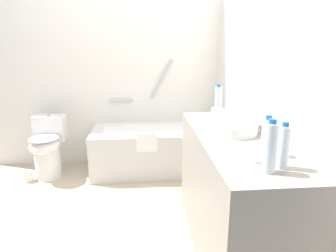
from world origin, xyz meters
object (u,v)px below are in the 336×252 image
object	(u,v)px
water_bottle_0	(270,148)
water_bottle_2	(267,137)
sink_faucet	(260,129)
water_bottle_3	(218,100)
drinking_glass_1	(230,119)
drinking_glass_2	(215,113)
bathtub	(155,148)
sink_basin	(235,129)
toilet_paper_roll	(28,176)
soap_dish	(261,159)
drinking_glass_0	(221,115)
toilet	(47,148)
water_bottle_1	(283,147)

from	to	relation	value
water_bottle_0	water_bottle_2	world-z (taller)	water_bottle_0
sink_faucet	water_bottle_3	distance (m)	0.59
water_bottle_0	drinking_glass_1	bearing A→B (deg)	85.20
drinking_glass_2	bathtub	bearing A→B (deg)	113.39
sink_basin	toilet_paper_roll	distance (m)	2.43
soap_dish	toilet_paper_roll	bearing A→B (deg)	137.16
drinking_glass_1	soap_dish	xyz separation A→B (m)	(-0.05, -0.73, -0.03)
sink_basin	drinking_glass_0	world-z (taller)	drinking_glass_0
sink_basin	drinking_glass_0	xyz separation A→B (m)	(-0.01, 0.33, 0.01)
toilet	toilet_paper_roll	size ratio (longest dim) A/B	6.06
water_bottle_3	sink_basin	bearing A→B (deg)	-92.60
water_bottle_3	drinking_glass_2	bearing A→B (deg)	-112.28
water_bottle_0	water_bottle_1	world-z (taller)	water_bottle_0
sink_basin	soap_dish	size ratio (longest dim) A/B	3.27
bathtub	drinking_glass_0	world-z (taller)	bathtub
water_bottle_2	drinking_glass_1	world-z (taller)	water_bottle_2
toilet	drinking_glass_1	xyz separation A→B (m)	(1.73, -1.13, 0.58)
water_bottle_3	toilet_paper_roll	distance (m)	2.26
sink_faucet	water_bottle_2	bearing A→B (deg)	-107.56
drinking_glass_1	toilet	bearing A→B (deg)	146.70
sink_basin	water_bottle_0	size ratio (longest dim) A/B	1.14
sink_faucet	toilet_paper_roll	size ratio (longest dim) A/B	1.34
sink_basin	water_bottle_0	world-z (taller)	water_bottle_0
toilet	drinking_glass_2	size ratio (longest dim) A/B	7.90
bathtub	toilet_paper_roll	size ratio (longest dim) A/B	12.84
sink_basin	water_bottle_3	world-z (taller)	water_bottle_3
drinking_glass_0	drinking_glass_1	world-z (taller)	drinking_glass_0
sink_basin	sink_faucet	distance (m)	0.18
water_bottle_1	drinking_glass_1	distance (m)	0.82
water_bottle_2	drinking_glass_2	world-z (taller)	water_bottle_2
water_bottle_0	water_bottle_2	distance (m)	0.24
soap_dish	drinking_glass_0	bearing A→B (deg)	89.49
water_bottle_1	toilet_paper_roll	world-z (taller)	water_bottle_1
water_bottle_1	drinking_glass_2	bearing A→B (deg)	94.91
bathtub	drinking_glass_0	distance (m)	1.37
bathtub	drinking_glass_1	size ratio (longest dim) A/B	19.07
sink_basin	water_bottle_2	xyz separation A→B (m)	(0.05, -0.40, 0.07)
water_bottle_2	water_bottle_3	bearing A→B (deg)	91.44
water_bottle_3	soap_dish	xyz separation A→B (m)	(-0.04, -1.04, -0.11)
drinking_glass_2	water_bottle_2	bearing A→B (deg)	-84.23
bathtub	drinking_glass_1	bearing A→B (deg)	-66.67
water_bottle_0	drinking_glass_2	xyz separation A→B (m)	(-0.00, 1.03, -0.08)
water_bottle_0	toilet_paper_roll	distance (m)	2.81
water_bottle_2	drinking_glass_0	xyz separation A→B (m)	(-0.06, 0.72, -0.06)
bathtub	toilet	xyz separation A→B (m)	(-1.21, -0.06, 0.07)
water_bottle_0	toilet_paper_roll	world-z (taller)	water_bottle_0
sink_faucet	toilet_paper_roll	bearing A→B (deg)	148.69
sink_basin	water_bottle_0	distance (m)	0.63
water_bottle_3	drinking_glass_1	distance (m)	0.33
water_bottle_0	water_bottle_1	xyz separation A→B (m)	(0.08, 0.04, -0.01)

